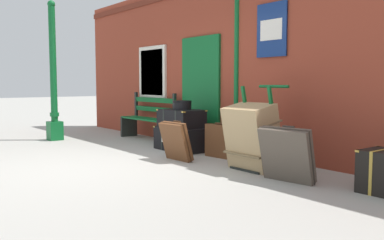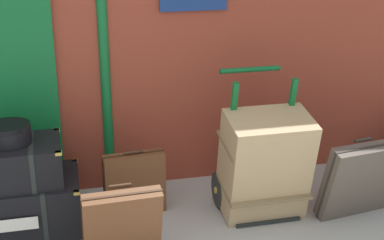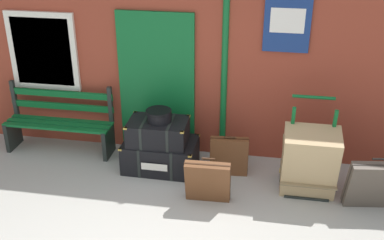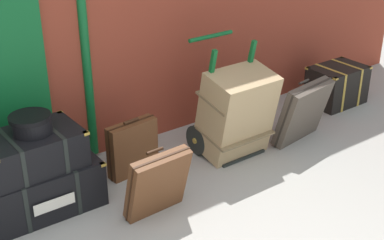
{
  "view_description": "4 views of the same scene",
  "coord_description": "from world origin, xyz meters",
  "px_view_note": "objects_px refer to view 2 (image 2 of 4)",
  "views": [
    {
      "loc": [
        5.67,
        -2.66,
        1.23
      ],
      "look_at": [
        0.03,
        1.75,
        0.59
      ],
      "focal_mm": 39.35,
      "sensor_mm": 36.0,
      "label": 1
    },
    {
      "loc": [
        0.05,
        -2.26,
        2.34
      ],
      "look_at": [
        1.01,
        1.74,
        0.86
      ],
      "focal_mm": 51.0,
      "sensor_mm": 36.0,
      "label": 2
    },
    {
      "loc": [
        1.03,
        -3.73,
        3.52
      ],
      "look_at": [
        0.03,
        1.94,
        0.76
      ],
      "focal_mm": 44.3,
      "sensor_mm": 36.0,
      "label": 3
    },
    {
      "loc": [
        -1.71,
        -2.16,
        2.79
      ],
      "look_at": [
        1.0,
        1.55,
        0.58
      ],
      "focal_mm": 50.71,
      "sensor_mm": 36.0,
      "label": 4
    }
  ],
  "objects_px": {
    "large_brown_trunk": "(265,165)",
    "suitcase_cream": "(122,226)",
    "steamer_trunk_middle": "(9,163)",
    "suitcase_umber": "(360,179)",
    "porters_trolley": "(256,178)",
    "steamer_trunk_base": "(17,204)",
    "round_hatbox": "(9,133)",
    "suitcase_oxblood": "(135,184)"
  },
  "relations": [
    {
      "from": "large_brown_trunk",
      "to": "suitcase_cream",
      "type": "distance_m",
      "value": 1.31
    },
    {
      "from": "steamer_trunk_middle",
      "to": "suitcase_umber",
      "type": "distance_m",
      "value": 2.85
    },
    {
      "from": "steamer_trunk_middle",
      "to": "porters_trolley",
      "type": "distance_m",
      "value": 2.05
    },
    {
      "from": "suitcase_umber",
      "to": "steamer_trunk_middle",
      "type": "bearing_deg",
      "value": 170.55
    },
    {
      "from": "porters_trolley",
      "to": "suitcase_umber",
      "type": "bearing_deg",
      "value": -25.6
    },
    {
      "from": "steamer_trunk_middle",
      "to": "porters_trolley",
      "type": "height_order",
      "value": "porters_trolley"
    },
    {
      "from": "steamer_trunk_base",
      "to": "round_hatbox",
      "type": "relative_size",
      "value": 2.93
    },
    {
      "from": "steamer_trunk_base",
      "to": "steamer_trunk_middle",
      "type": "distance_m",
      "value": 0.37
    },
    {
      "from": "steamer_trunk_middle",
      "to": "round_hatbox",
      "type": "bearing_deg",
      "value": 13.57
    },
    {
      "from": "porters_trolley",
      "to": "suitcase_cream",
      "type": "height_order",
      "value": "porters_trolley"
    },
    {
      "from": "steamer_trunk_base",
      "to": "suitcase_umber",
      "type": "distance_m",
      "value": 2.83
    },
    {
      "from": "round_hatbox",
      "to": "suitcase_cream",
      "type": "xyz_separation_m",
      "value": [
        0.77,
        -0.7,
        -0.53
      ]
    },
    {
      "from": "steamer_trunk_base",
      "to": "suitcase_cream",
      "type": "distance_m",
      "value": 1.06
    },
    {
      "from": "round_hatbox",
      "to": "steamer_trunk_middle",
      "type": "bearing_deg",
      "value": -166.43
    },
    {
      "from": "round_hatbox",
      "to": "suitcase_oxblood",
      "type": "relative_size",
      "value": 0.6
    },
    {
      "from": "steamer_trunk_base",
      "to": "porters_trolley",
      "type": "xyz_separation_m",
      "value": [
        2.0,
        -0.12,
        0.06
      ]
    },
    {
      "from": "steamer_trunk_middle",
      "to": "round_hatbox",
      "type": "height_order",
      "value": "round_hatbox"
    },
    {
      "from": "suitcase_umber",
      "to": "suitcase_oxblood",
      "type": "bearing_deg",
      "value": 164.41
    },
    {
      "from": "porters_trolley",
      "to": "suitcase_oxblood",
      "type": "xyz_separation_m",
      "value": [
        -1.04,
        0.14,
        -0.0
      ]
    },
    {
      "from": "round_hatbox",
      "to": "porters_trolley",
      "type": "xyz_separation_m",
      "value": [
        2.0,
        -0.1,
        -0.56
      ]
    },
    {
      "from": "suitcase_oxblood",
      "to": "suitcase_cream",
      "type": "height_order",
      "value": "suitcase_cream"
    },
    {
      "from": "large_brown_trunk",
      "to": "suitcase_umber",
      "type": "distance_m",
      "value": 0.81
    },
    {
      "from": "round_hatbox",
      "to": "porters_trolley",
      "type": "bearing_deg",
      "value": -2.85
    },
    {
      "from": "suitcase_cream",
      "to": "round_hatbox",
      "type": "bearing_deg",
      "value": 137.63
    },
    {
      "from": "steamer_trunk_middle",
      "to": "suitcase_oxblood",
      "type": "height_order",
      "value": "steamer_trunk_middle"
    },
    {
      "from": "porters_trolley",
      "to": "suitcase_oxblood",
      "type": "height_order",
      "value": "porters_trolley"
    },
    {
      "from": "round_hatbox",
      "to": "suitcase_umber",
      "type": "relative_size",
      "value": 0.49
    },
    {
      "from": "suitcase_cream",
      "to": "large_brown_trunk",
      "type": "bearing_deg",
      "value": 19.06
    },
    {
      "from": "steamer_trunk_middle",
      "to": "porters_trolley",
      "type": "bearing_deg",
      "value": -2.66
    },
    {
      "from": "porters_trolley",
      "to": "steamer_trunk_middle",
      "type": "bearing_deg",
      "value": 177.34
    },
    {
      "from": "steamer_trunk_middle",
      "to": "suitcase_umber",
      "type": "height_order",
      "value": "steamer_trunk_middle"
    },
    {
      "from": "porters_trolley",
      "to": "suitcase_oxblood",
      "type": "bearing_deg",
      "value": 172.6
    },
    {
      "from": "steamer_trunk_base",
      "to": "porters_trolley",
      "type": "height_order",
      "value": "porters_trolley"
    },
    {
      "from": "steamer_trunk_base",
      "to": "suitcase_oxblood",
      "type": "distance_m",
      "value": 0.96
    },
    {
      "from": "porters_trolley",
      "to": "suitcase_cream",
      "type": "bearing_deg",
      "value": -154.0
    },
    {
      "from": "steamer_trunk_middle",
      "to": "suitcase_cream",
      "type": "xyz_separation_m",
      "value": [
        0.79,
        -0.7,
        -0.27
      ]
    },
    {
      "from": "steamer_trunk_base",
      "to": "suitcase_cream",
      "type": "xyz_separation_m",
      "value": [
        0.77,
        -0.72,
        0.1
      ]
    },
    {
      "from": "suitcase_umber",
      "to": "large_brown_trunk",
      "type": "bearing_deg",
      "value": 165.78
    },
    {
      "from": "round_hatbox",
      "to": "suitcase_oxblood",
      "type": "xyz_separation_m",
      "value": [
        0.96,
        0.04,
        -0.56
      ]
    },
    {
      "from": "steamer_trunk_middle",
      "to": "large_brown_trunk",
      "type": "xyz_separation_m",
      "value": [
        2.02,
        -0.27,
        -0.11
      ]
    },
    {
      "from": "steamer_trunk_middle",
      "to": "steamer_trunk_base",
      "type": "bearing_deg",
      "value": 48.07
    },
    {
      "from": "steamer_trunk_base",
      "to": "large_brown_trunk",
      "type": "xyz_separation_m",
      "value": [
        2.0,
        -0.29,
        0.26
      ]
    }
  ]
}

